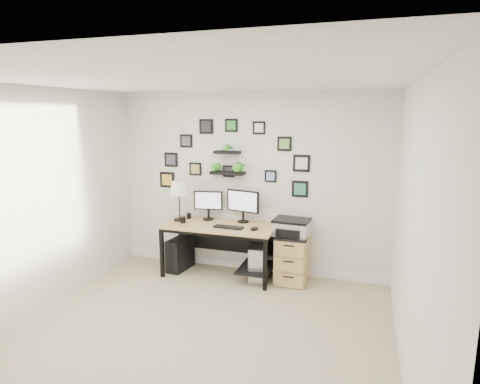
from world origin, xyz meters
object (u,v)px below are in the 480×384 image
at_px(monitor_right, 243,203).
at_px(file_cabinet, 292,258).
at_px(desk, 222,233).
at_px(pc_tower_grey, 258,261).
at_px(monitor_left, 208,203).
at_px(table_lamp, 179,189).
at_px(pc_tower_black, 180,254).
at_px(mug, 183,220).
at_px(printer, 291,227).

height_order(monitor_right, file_cabinet, monitor_right).
bearing_deg(desk, pc_tower_grey, 2.97).
height_order(monitor_left, pc_tower_grey, monitor_left).
distance_m(table_lamp, pc_tower_black, 0.98).
relative_size(table_lamp, pc_tower_black, 1.21).
bearing_deg(table_lamp, pc_tower_black, -86.39).
distance_m(monitor_left, pc_tower_black, 0.88).
xyz_separation_m(monitor_left, file_cabinet, (1.28, -0.12, -0.67)).
distance_m(mug, file_cabinet, 1.64).
height_order(monitor_left, mug, monitor_left).
height_order(desk, pc_tower_grey, desk).
bearing_deg(monitor_right, pc_tower_grey, -31.85).
relative_size(desk, mug, 18.24).
xyz_separation_m(table_lamp, printer, (1.65, 0.03, -0.44)).
bearing_deg(monitor_left, pc_tower_black, -156.55).
distance_m(monitor_left, file_cabinet, 1.45).
xyz_separation_m(pc_tower_black, pc_tower_grey, (1.20, 0.02, 0.01)).
distance_m(monitor_left, printer, 1.28).
distance_m(table_lamp, pc_tower_grey, 1.54).
xyz_separation_m(table_lamp, pc_tower_grey, (1.20, -0.01, -0.97)).
bearing_deg(pc_tower_black, monitor_right, 19.47).
relative_size(pc_tower_black, file_cabinet, 0.71).
bearing_deg(pc_tower_grey, table_lamp, 179.70).
bearing_deg(mug, printer, 5.66).
xyz_separation_m(monitor_left, table_lamp, (-0.40, -0.14, 0.21)).
bearing_deg(pc_tower_grey, printer, 4.40).
distance_m(desk, pc_tower_grey, 0.65).
distance_m(table_lamp, printer, 1.71).
xyz_separation_m(monitor_left, pc_tower_black, (-0.39, -0.17, -0.76)).
height_order(desk, file_cabinet, desk).
xyz_separation_m(table_lamp, pc_tower_black, (0.00, -0.03, -0.98)).
height_order(pc_tower_black, pc_tower_grey, pc_tower_grey).
distance_m(pc_tower_black, file_cabinet, 1.68).
xyz_separation_m(desk, file_cabinet, (1.00, 0.06, -0.29)).
bearing_deg(monitor_right, mug, -160.15).
xyz_separation_m(monitor_right, mug, (-0.81, -0.29, -0.23)).
bearing_deg(printer, pc_tower_grey, -175.60).
xyz_separation_m(desk, mug, (-0.56, -0.09, 0.17)).
xyz_separation_m(monitor_right, pc_tower_grey, (0.28, -0.17, -0.78)).
bearing_deg(monitor_right, file_cabinet, -10.80).
relative_size(monitor_left, monitor_right, 0.87).
distance_m(pc_tower_black, pc_tower_grey, 1.20).
height_order(desk, mug, mug).
height_order(monitor_left, printer, monitor_left).
bearing_deg(monitor_right, table_lamp, -169.63).
bearing_deg(monitor_left, desk, -32.45).
xyz_separation_m(mug, file_cabinet, (1.56, 0.15, -0.46)).
height_order(monitor_right, table_lamp, table_lamp).
relative_size(table_lamp, printer, 1.14).
bearing_deg(mug, desk, 9.14).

